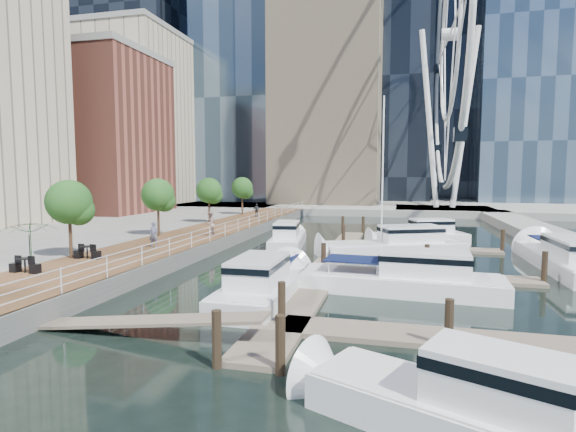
{
  "coord_description": "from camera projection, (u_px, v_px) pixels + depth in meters",
  "views": [
    {
      "loc": [
        7.26,
        -18.34,
        5.89
      ],
      "look_at": [
        -0.21,
        12.11,
        3.0
      ],
      "focal_mm": 28.0,
      "sensor_mm": 36.0,
      "label": 1
    }
  ],
  "objects": [
    {
      "name": "ground",
      "position": [
        228.0,
        307.0,
        20.0
      ],
      "size": [
        520.0,
        520.0,
        0.0
      ],
      "primitive_type": "plane",
      "color": "black",
      "rests_on": "ground"
    },
    {
      "name": "boardwalk",
      "position": [
        192.0,
        241.0,
        36.6
      ],
      "size": [
        6.0,
        60.0,
        1.0
      ],
      "primitive_type": "cube",
      "color": "brown",
      "rests_on": "ground"
    },
    {
      "name": "seawall",
      "position": [
        226.0,
        242.0,
        35.88
      ],
      "size": [
        0.25,
        60.0,
        1.0
      ],
      "primitive_type": "cube",
      "color": "#595954",
      "rests_on": "ground"
    },
    {
      "name": "land_far",
      "position": [
        370.0,
        195.0,
        118.6
      ],
      "size": [
        200.0,
        114.0,
        1.0
      ],
      "primitive_type": "cube",
      "color": "gray",
      "rests_on": "ground"
    },
    {
      "name": "breakwater",
      "position": [
        567.0,
        245.0,
        34.55
      ],
      "size": [
        4.0,
        60.0,
        1.0
      ],
      "primitive_type": "cube",
      "color": "gray",
      "rests_on": "ground"
    },
    {
      "name": "pier",
      "position": [
        444.0,
        211.0,
        66.92
      ],
      "size": [
        14.0,
        12.0,
        1.0
      ],
      "primitive_type": "cube",
      "color": "gray",
      "rests_on": "ground"
    },
    {
      "name": "railing",
      "position": [
        225.0,
        230.0,
        35.81
      ],
      "size": [
        0.1,
        60.0,
        1.05
      ],
      "primitive_type": null,
      "color": "white",
      "rests_on": "boardwalk"
    },
    {
      "name": "floating_docks",
      "position": [
        408.0,
        262.0,
        27.72
      ],
      "size": [
        16.0,
        34.0,
        2.6
      ],
      "color": "#6D6051",
      "rests_on": "ground"
    },
    {
      "name": "midrise_condos",
      "position": [
        42.0,
        110.0,
        52.67
      ],
      "size": [
        19.0,
        67.0,
        28.0
      ],
      "color": "#BCAD8E",
      "rests_on": "ground"
    },
    {
      "name": "ferris_wheel",
      "position": [
        450.0,
        35.0,
        64.59
      ],
      "size": [
        5.8,
        45.6,
        47.8
      ],
      "color": "white",
      "rests_on": "ground"
    },
    {
      "name": "street_trees",
      "position": [
        158.0,
        195.0,
        35.85
      ],
      "size": [
        2.6,
        42.6,
        4.6
      ],
      "color": "#3F2B1C",
      "rests_on": "ground"
    },
    {
      "name": "yacht_foreground",
      "position": [
        399.0,
        292.0,
        22.58
      ],
      "size": [
        11.2,
        3.66,
        2.15
      ],
      "primitive_type": null,
      "rotation": [
        0.0,
        0.0,
        1.51
      ],
      "color": "white",
      "rests_on": "ground"
    },
    {
      "name": "pedestrian_near",
      "position": [
        154.0,
        235.0,
        30.15
      ],
      "size": [
        0.67,
        0.48,
        1.73
      ],
      "primitive_type": "imported",
      "rotation": [
        0.0,
        0.0,
        0.11
      ],
      "color": "#53586F",
      "rests_on": "boardwalk"
    },
    {
      "name": "pedestrian_mid",
      "position": [
        210.0,
        224.0,
        35.85
      ],
      "size": [
        0.74,
        0.95,
        1.95
      ],
      "primitive_type": "imported",
      "rotation": [
        0.0,
        0.0,
        -1.57
      ],
      "color": "gray",
      "rests_on": "boardwalk"
    },
    {
      "name": "pedestrian_far",
      "position": [
        257.0,
        210.0,
        52.47
      ],
      "size": [
        0.93,
        0.49,
        1.52
      ],
      "primitive_type": "imported",
      "rotation": [
        0.0,
        0.0,
        3.0
      ],
      "color": "#2D3338",
      "rests_on": "boardwalk"
    },
    {
      "name": "moored_yachts",
      "position": [
        403.0,
        261.0,
        30.75
      ],
      "size": [
        22.61,
        34.41,
        11.5
      ],
      "color": "white",
      "rests_on": "ground"
    }
  ]
}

